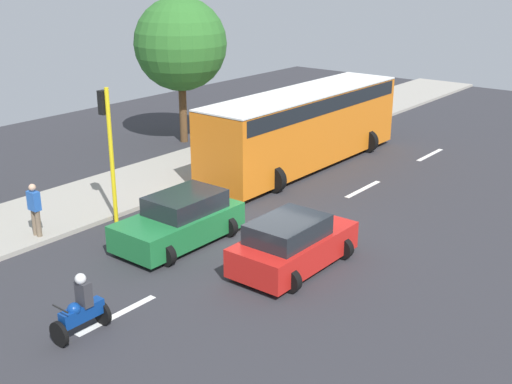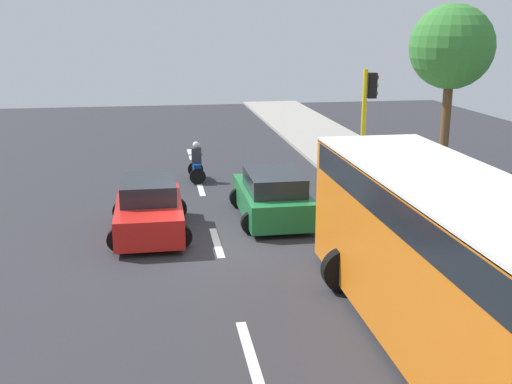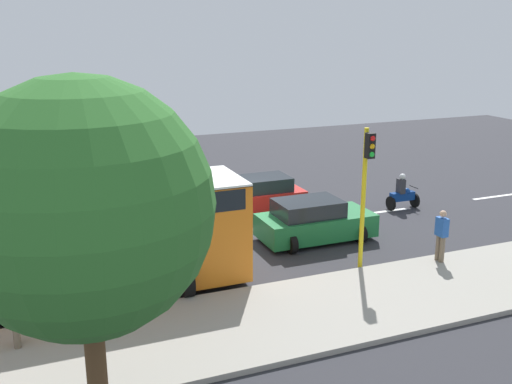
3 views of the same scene
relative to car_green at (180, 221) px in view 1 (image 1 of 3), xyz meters
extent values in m
cube|color=#2D2D33|center=(-1.91, -1.86, -0.76)|extent=(40.00, 60.00, 0.10)
cube|color=#9E998E|center=(5.09, -1.86, -0.64)|extent=(4.00, 60.00, 0.15)
cube|color=white|center=(-1.91, -13.86, -0.71)|extent=(0.20, 2.40, 0.01)
cube|color=white|center=(-1.91, -7.86, -0.71)|extent=(0.20, 2.40, 0.01)
cube|color=white|center=(-1.91, -1.86, -0.71)|extent=(0.20, 2.40, 0.01)
cube|color=white|center=(-1.91, 4.14, -0.71)|extent=(0.20, 2.40, 0.01)
cube|color=#1E7238|center=(0.00, 0.08, -0.15)|extent=(1.89, 4.07, 0.80)
cube|color=#1E2328|center=(0.00, -0.25, 0.53)|extent=(1.59, 2.28, 0.56)
cylinder|color=black|center=(-0.84, 1.42, -0.39)|extent=(0.64, 0.22, 0.64)
cylinder|color=black|center=(0.84, 1.42, -0.39)|extent=(0.64, 0.22, 0.64)
cylinder|color=black|center=(-0.84, -1.27, -0.39)|extent=(0.64, 0.22, 0.64)
cylinder|color=black|center=(0.84, -1.27, -0.39)|extent=(0.64, 0.22, 0.64)
cube|color=red|center=(-3.71, -0.79, -0.15)|extent=(1.82, 3.96, 0.80)
cube|color=#1E2328|center=(-3.71, -0.47, 0.53)|extent=(1.53, 2.22, 0.56)
cylinder|color=black|center=(-2.90, -2.10, -0.39)|extent=(0.64, 0.22, 0.64)
cylinder|color=black|center=(-4.51, -2.10, -0.39)|extent=(0.64, 0.22, 0.64)
cylinder|color=black|center=(-2.90, 0.51, -0.39)|extent=(0.64, 0.22, 0.64)
cylinder|color=black|center=(-4.51, 0.51, -0.39)|extent=(0.64, 0.22, 0.64)
cube|color=orange|center=(1.68, -9.03, 0.94)|extent=(2.50, 11.00, 2.90)
cube|color=black|center=(1.68, -9.03, 2.04)|extent=(2.52, 10.56, 0.60)
cube|color=white|center=(1.68, -9.03, 2.41)|extent=(2.50, 11.00, 0.08)
cylinder|color=black|center=(0.58, -5.51, -0.21)|extent=(1.00, 0.30, 1.00)
cylinder|color=black|center=(2.78, -5.51, -0.21)|extent=(1.00, 0.30, 1.00)
cylinder|color=black|center=(0.58, -12.55, -0.21)|extent=(1.00, 0.30, 1.00)
cylinder|color=black|center=(2.78, -12.55, -0.21)|extent=(1.00, 0.30, 1.00)
cylinder|color=black|center=(-1.96, 5.82, -0.41)|extent=(0.60, 0.10, 0.60)
cylinder|color=black|center=(-1.96, 4.62, -0.41)|extent=(0.60, 0.10, 0.60)
cube|color=navy|center=(-1.96, 5.17, -0.16)|extent=(0.28, 1.10, 0.36)
sphere|color=navy|center=(-1.96, 5.37, 0.02)|extent=(0.32, 0.32, 0.32)
cylinder|color=black|center=(-1.96, 5.72, 0.19)|extent=(0.55, 0.04, 0.04)
cube|color=#333338|center=(-1.96, 5.07, 0.29)|extent=(0.36, 0.24, 0.60)
sphere|color=silver|center=(-1.96, 5.12, 0.69)|extent=(0.26, 0.26, 0.26)
cylinder|color=#72604C|center=(4.03, -9.99, -0.14)|extent=(0.16, 0.16, 0.85)
cylinder|color=#72604C|center=(4.23, -9.99, -0.14)|extent=(0.16, 0.16, 0.85)
cube|color=silver|center=(4.13, -9.99, 0.59)|extent=(0.40, 0.24, 0.60)
sphere|color=tan|center=(4.13, -9.99, 1.02)|extent=(0.22, 0.22, 0.22)
cylinder|color=#72604C|center=(3.49, 2.66, -0.14)|extent=(0.16, 0.16, 0.85)
cylinder|color=#72604C|center=(3.69, 2.66, -0.14)|extent=(0.16, 0.16, 0.85)
cube|color=#2659B2|center=(3.59, 2.66, 0.59)|extent=(0.40, 0.24, 0.60)
sphere|color=tan|center=(3.59, 2.66, 1.02)|extent=(0.22, 0.22, 0.22)
cylinder|color=yellow|center=(2.84, 0.17, 1.54)|extent=(0.14, 0.14, 4.50)
cube|color=black|center=(3.06, 0.17, 3.29)|extent=(0.24, 0.24, 0.76)
sphere|color=red|center=(3.18, 0.17, 3.53)|extent=(0.16, 0.16, 0.16)
sphere|color=#F2A50C|center=(3.18, 0.17, 3.29)|extent=(0.16, 0.16, 0.16)
sphere|color=green|center=(3.18, 0.17, 3.05)|extent=(0.16, 0.16, 0.16)
cylinder|color=brown|center=(8.38, -8.65, 0.85)|extent=(0.36, 0.36, 3.13)
sphere|color=#2D6B28|center=(8.38, -8.65, 3.92)|extent=(4.28, 4.28, 4.28)
camera|label=1|loc=(-13.30, 12.95, 7.43)|focal=45.64mm
camera|label=2|loc=(-3.43, -17.97, 5.11)|focal=43.77mm
camera|label=3|loc=(17.92, -9.54, 6.74)|focal=41.95mm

